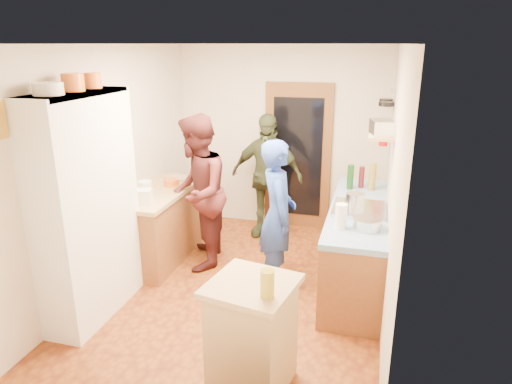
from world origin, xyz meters
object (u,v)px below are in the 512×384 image
at_px(right_counter_base, 356,246).
at_px(person_back, 267,176).
at_px(hutch_body, 87,209).
at_px(person_hob, 281,215).
at_px(island_base, 252,338).
at_px(person_left, 200,192).

xyz_separation_m(right_counter_base, person_back, (-1.29, 1.02, 0.44)).
bearing_deg(hutch_body, person_hob, 30.44).
bearing_deg(right_counter_base, island_base, -109.56).
xyz_separation_m(hutch_body, person_back, (1.21, 2.32, -0.24)).
relative_size(hutch_body, right_counter_base, 1.00).
distance_m(hutch_body, person_left, 1.44).
bearing_deg(person_left, hutch_body, -40.71).
distance_m(person_hob, person_left, 1.08).
xyz_separation_m(right_counter_base, person_hob, (-0.81, -0.31, 0.41)).
relative_size(island_base, person_back, 0.50).
height_order(person_hob, person_left, person_left).
distance_m(island_base, person_back, 3.06).
bearing_deg(person_left, person_back, 138.15).
height_order(hutch_body, person_back, hutch_body).
bearing_deg(hutch_body, person_left, 63.01).
xyz_separation_m(island_base, person_left, (-1.16, 1.91, 0.49)).
bearing_deg(person_left, island_base, 17.63).
height_order(right_counter_base, person_left, person_left).
xyz_separation_m(right_counter_base, person_left, (-1.85, -0.03, 0.50)).
bearing_deg(hutch_body, right_counter_base, 27.47).
height_order(hutch_body, right_counter_base, hutch_body).
bearing_deg(person_hob, person_back, 0.17).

